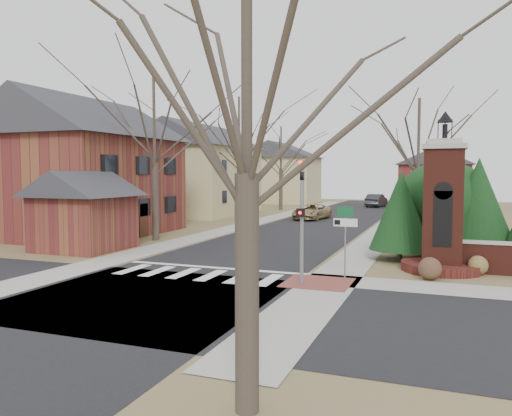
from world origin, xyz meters
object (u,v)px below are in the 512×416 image
at_px(brick_gate_monument, 443,218).
at_px(distant_car, 376,200).
at_px(pickup_truck, 312,212).
at_px(traffic_signal_pole, 302,213).
at_px(sign_post, 345,228).

bearing_deg(brick_gate_monument, distant_car, 100.82).
height_order(pickup_truck, distant_car, distant_car).
relative_size(traffic_signal_pole, pickup_truck, 0.94).
xyz_separation_m(sign_post, distant_car, (-3.99, 41.74, -1.18)).
bearing_deg(distant_car, pickup_truck, 86.97).
distance_m(brick_gate_monument, distant_car, 39.46).
bearing_deg(sign_post, pickup_truck, 107.11).
height_order(brick_gate_monument, pickup_truck, brick_gate_monument).
xyz_separation_m(traffic_signal_pole, sign_post, (1.29, 1.41, -0.64)).
distance_m(sign_post, distant_car, 41.94).
distance_m(traffic_signal_pole, sign_post, 2.02).
height_order(traffic_signal_pole, distant_car, traffic_signal_pole).
xyz_separation_m(brick_gate_monument, pickup_truck, (-10.60, 20.36, -1.50)).
height_order(traffic_signal_pole, brick_gate_monument, brick_gate_monument).
bearing_deg(brick_gate_monument, pickup_truck, 117.50).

